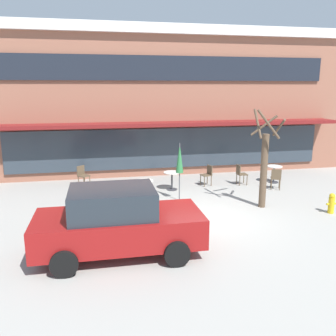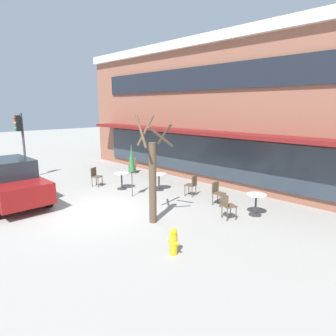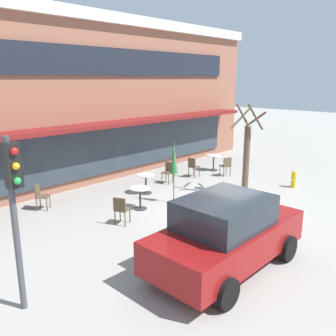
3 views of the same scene
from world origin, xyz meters
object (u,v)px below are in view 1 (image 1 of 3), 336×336
(cafe_chair_3, at_px, (276,177))
(street_tree, at_px, (264,164))
(cafe_table_near_wall, at_px, (274,171))
(cafe_chair_2, at_px, (208,174))
(cafe_table_by_tree, at_px, (144,187))
(patio_umbrella_green_folded, at_px, (180,159))
(cafe_chair_0, at_px, (110,193))
(fire_hydrant, at_px, (331,203))
(cafe_chair_4, at_px, (83,174))
(cafe_chair_1, at_px, (240,173))
(parked_sedan, at_px, (117,222))
(cafe_table_streetside, at_px, (172,178))

(cafe_chair_3, height_order, street_tree, street_tree)
(cafe_table_near_wall, height_order, cafe_chair_2, cafe_chair_2)
(cafe_table_by_tree, distance_m, cafe_chair_3, 5.59)
(cafe_table_near_wall, xyz_separation_m, patio_umbrella_green_folded, (-4.75, -1.74, 1.11))
(cafe_chair_0, relative_size, fire_hydrant, 1.26)
(cafe_chair_0, height_order, cafe_chair_2, same)
(cafe_chair_4, relative_size, fire_hydrant, 1.26)
(cafe_chair_4, xyz_separation_m, street_tree, (6.40, -4.06, 1.05))
(cafe_chair_1, distance_m, parked_sedan, 8.03)
(patio_umbrella_green_folded, distance_m, cafe_chair_2, 2.76)
(street_tree, height_order, fire_hydrant, street_tree)
(cafe_chair_1, bearing_deg, parked_sedan, -134.92)
(cafe_table_near_wall, xyz_separation_m, cafe_table_streetside, (-4.73, -0.24, 0.00))
(cafe_table_near_wall, distance_m, fire_hydrant, 4.07)
(cafe_chair_3, distance_m, street_tree, 2.69)
(cafe_chair_2, distance_m, fire_hydrant, 5.21)
(cafe_chair_0, bearing_deg, cafe_chair_4, 109.39)
(parked_sedan, xyz_separation_m, street_tree, (5.28, 2.73, 0.69))
(cafe_chair_3, bearing_deg, cafe_chair_4, 165.10)
(parked_sedan, relative_size, street_tree, 1.20)
(patio_umbrella_green_folded, xyz_separation_m, parked_sedan, (-2.53, -3.98, -0.75))
(cafe_table_near_wall, height_order, cafe_table_streetside, same)
(parked_sedan, bearing_deg, cafe_chair_3, 34.43)
(street_tree, bearing_deg, cafe_table_near_wall, 56.27)
(patio_umbrella_green_folded, relative_size, cafe_chair_0, 2.47)
(cafe_chair_3, relative_size, street_tree, 0.25)
(patio_umbrella_green_folded, distance_m, cafe_chair_4, 4.73)
(cafe_chair_3, bearing_deg, fire_hydrant, -81.11)
(cafe_table_streetside, distance_m, cafe_chair_3, 4.34)
(cafe_table_streetside, height_order, parked_sedan, parked_sedan)
(cafe_table_by_tree, bearing_deg, cafe_table_near_wall, 12.70)
(cafe_chair_4, bearing_deg, parked_sedan, -80.63)
(cafe_table_streetside, bearing_deg, cafe_chair_0, -146.98)
(cafe_table_near_wall, distance_m, cafe_chair_3, 1.14)
(cafe_chair_1, distance_m, fire_hydrant, 4.35)
(cafe_table_near_wall, height_order, cafe_chair_3, cafe_chair_3)
(cafe_chair_3, distance_m, cafe_chair_4, 8.22)
(cafe_chair_2, distance_m, cafe_chair_4, 5.42)
(cafe_chair_3, distance_m, fire_hydrant, 3.06)
(cafe_table_near_wall, distance_m, cafe_chair_1, 1.62)
(patio_umbrella_green_folded, distance_m, cafe_chair_1, 3.74)
(cafe_table_by_tree, distance_m, cafe_chair_4, 3.39)
(cafe_chair_2, xyz_separation_m, street_tree, (1.07, -3.13, 1.05))
(cafe_chair_0, bearing_deg, cafe_chair_3, 7.41)
(parked_sedan, bearing_deg, cafe_chair_1, 45.08)
(cafe_chair_0, distance_m, cafe_chair_3, 6.94)
(cafe_table_streetside, height_order, cafe_chair_4, cafe_chair_4)
(cafe_table_by_tree, xyz_separation_m, fire_hydrant, (6.05, -2.71, -0.16))
(street_tree, bearing_deg, cafe_chair_0, 168.84)
(cafe_table_near_wall, height_order, parked_sedan, parked_sedan)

